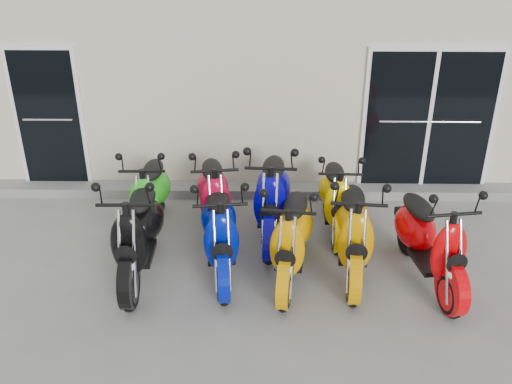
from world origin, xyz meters
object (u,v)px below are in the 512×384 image
scooter_front_blue (220,220)px  scooter_front_red (432,229)px  scooter_front_black (137,221)px  scooter_back_red (214,187)px  scooter_back_blue (272,186)px  scooter_back_green (149,187)px  scooter_back_yellow (336,189)px  scooter_front_orange_b (354,220)px  scooter_front_orange_a (292,227)px

scooter_front_blue → scooter_front_red: size_ratio=1.00×
scooter_front_black → scooter_front_red: (3.49, -0.09, -0.03)m
scooter_front_black → scooter_front_blue: size_ratio=1.04×
scooter_front_red → scooter_back_red: size_ratio=1.02×
scooter_back_blue → scooter_front_black: bearing=-146.0°
scooter_front_red → scooter_back_green: bearing=153.1°
scooter_back_green → scooter_back_blue: (1.67, -0.09, 0.07)m
scooter_back_green → scooter_back_blue: scooter_back_blue is taller
scooter_back_green → scooter_back_red: (0.88, -0.02, 0.02)m
scooter_back_green → scooter_front_blue: bearing=-45.3°
scooter_front_red → scooter_back_green: 3.72m
scooter_front_blue → scooter_back_green: size_ratio=1.04×
scooter_back_green → scooter_back_yellow: (2.55, 0.04, -0.03)m
scooter_front_orange_b → scooter_back_blue: 1.31m
scooter_back_green → scooter_back_yellow: bearing=-1.2°
scooter_front_black → scooter_front_orange_a: size_ratio=1.06×
scooter_front_black → scooter_back_green: bearing=91.4°
scooter_front_orange_b → scooter_back_blue: size_ratio=0.97×
scooter_front_black → scooter_front_blue: bearing=4.0°
scooter_front_red → scooter_back_red: 2.89m
scooter_back_red → scooter_front_orange_a: bearing=-54.3°
scooter_front_orange_b → scooter_front_blue: bearing=-174.4°
scooter_front_blue → scooter_back_blue: size_ratio=0.95×
scooter_back_red → scooter_back_blue: (0.79, -0.07, 0.05)m
scooter_front_blue → scooter_back_yellow: scooter_front_blue is taller
scooter_front_orange_a → scooter_front_orange_b: bearing=18.2°
scooter_front_blue → scooter_front_red: scooter_front_red is taller
scooter_back_red → scooter_front_blue: bearing=-89.0°
scooter_front_orange_b → scooter_back_blue: scooter_back_blue is taller
scooter_front_orange_a → scooter_back_yellow: 1.31m
scooter_back_blue → scooter_front_orange_b: bearing=-38.4°
scooter_front_orange_a → scooter_front_red: scooter_front_red is taller
scooter_front_blue → scooter_back_green: scooter_front_blue is taller
scooter_front_blue → scooter_back_yellow: (1.52, 1.01, -0.06)m
scooter_front_black → scooter_front_blue: scooter_front_black is taller
scooter_front_orange_a → scooter_back_blue: scooter_back_blue is taller
scooter_front_black → scooter_back_red: scooter_front_black is taller
scooter_front_orange_a → scooter_back_blue: bearing=111.3°
scooter_front_orange_a → scooter_back_green: scooter_front_orange_a is taller
scooter_front_black → scooter_front_blue: 0.99m
scooter_front_orange_b → scooter_back_red: bearing=157.4°
scooter_front_blue → scooter_front_red: (2.51, -0.19, 0.00)m
scooter_front_blue → scooter_back_blue: (0.64, 0.88, 0.04)m
scooter_front_blue → scooter_front_orange_b: scooter_front_orange_b is taller
scooter_front_black → scooter_back_yellow: bearing=22.4°
scooter_front_blue → scooter_back_yellow: 1.83m
scooter_front_orange_b → scooter_back_red: scooter_front_orange_b is taller
scooter_front_blue → scooter_front_red: 2.51m
scooter_front_black → scooter_back_red: (0.83, 1.04, -0.04)m
scooter_front_blue → scooter_back_blue: scooter_back_blue is taller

